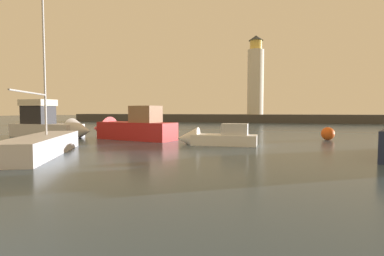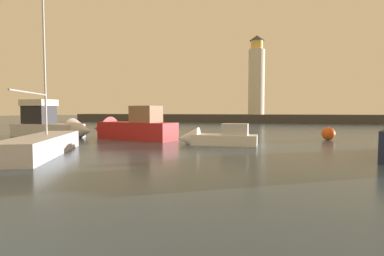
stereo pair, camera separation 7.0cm
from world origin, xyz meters
The scene contains 8 objects.
ground_plane centered at (0.00, 30.65, 0.00)m, with size 220.00×220.00×0.00m, color #384C60.
breakwater centered at (0.00, 61.30, 0.83)m, with size 70.08×4.70×1.65m, color #423F3D.
lighthouse centered at (4.39, 61.30, 9.17)m, with size 3.23×3.23×15.87m.
motorboat_0 centered at (-5.73, 22.60, 0.96)m, with size 8.95×4.66×3.18m.
motorboat_1 centered at (-13.48, 22.81, 1.13)m, with size 8.95×3.59×3.96m.
motorboat_3 centered at (2.08, 19.87, 0.50)m, with size 5.88×1.88×1.99m.
sailboat_moored centered at (-6.44, 12.73, 0.61)m, with size 5.11×8.84×14.02m.
mooring_buoy centered at (11.04, 25.30, 0.54)m, with size 1.09×1.09×1.09m, color #EA5919.
Camera 1 is at (5.55, -1.92, 2.51)m, focal length 28.42 mm.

